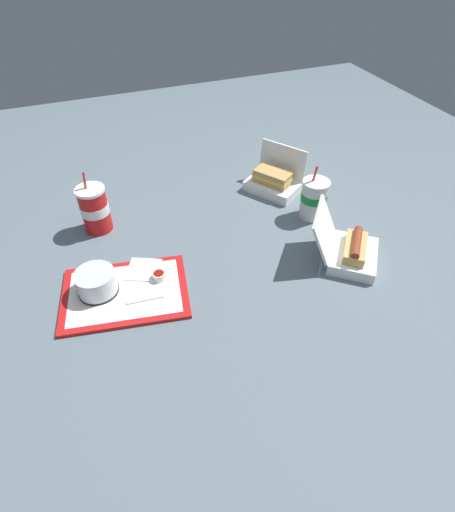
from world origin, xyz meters
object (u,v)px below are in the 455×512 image
Objects in this scene: cake_container at (97,283)px; clamshell_hotdog_left at (350,250)px; soda_cup_corner at (314,198)px; soda_cup_left at (95,209)px; food_tray at (125,293)px; clamshell_sandwich_front at (273,181)px; ketchup_cup at (159,275)px; plastic_fork at (146,299)px.

clamshell_hotdog_left is (-0.78, 0.14, -0.01)m from cake_container.
soda_cup_corner is 0.91× the size of soda_cup_left.
clamshell_sandwich_front is (-0.66, -0.35, 0.04)m from food_tray.
ketchup_cup is at bearing 112.25° from soda_cup_left.
ketchup_cup is at bearing -170.72° from food_tray.
food_tray is at bearing 157.33° from cake_container.
cake_container reaches higher than ketchup_cup.
clamshell_sandwich_front is 1.20× the size of soda_cup_corner.
food_tray is 10.25× the size of ketchup_cup.
plastic_fork is 0.73m from clamshell_sandwich_front.
clamshell_sandwich_front is at bearing -152.17° from food_tray.
cake_container is at bearing -10.29° from clamshell_hotdog_left.
food_tray is at bearing 94.35° from soda_cup_left.
cake_container is 0.15m from plastic_fork.
soda_cup_corner is (-0.06, 0.21, 0.03)m from clamshell_sandwich_front.
food_tray is 0.72m from clamshell_hotdog_left.
plastic_fork is (0.06, 0.07, -0.01)m from ketchup_cup.
ketchup_cup is 0.16× the size of clamshell_sandwich_front.
food_tray is at bearing -8.96° from clamshell_hotdog_left.
cake_container is at bearing 82.04° from soda_cup_left.
ketchup_cup is at bearing 11.67° from soda_cup_corner.
clamshell_hotdog_left is 1.25× the size of soda_cup_left.
clamshell_hotdog_left reaches higher than cake_container.
food_tray is 0.08m from plastic_fork.
cake_container is at bearing -3.79° from ketchup_cup.
food_tray is 1.80× the size of soda_cup_left.
soda_cup_left reaches higher than ketchup_cup.
food_tray is 1.44× the size of clamshell_hotdog_left.
cake_container is 0.52× the size of soda_cup_left.
clamshell_hotdog_left is at bearing 147.85° from soda_cup_left.
soda_cup_corner reaches higher than clamshell_sandwich_front.
cake_container is 0.42× the size of clamshell_hotdog_left.
ketchup_cup is 0.19× the size of soda_cup_corner.
ketchup_cup is (-0.18, 0.01, -0.02)m from cake_container.
clamshell_sandwich_front is (-0.73, -0.32, -0.00)m from cake_container.
clamshell_hotdog_left is (-0.60, 0.13, 0.01)m from ketchup_cup.
food_tray is 0.09m from cake_container.
soda_cup_left is at bearing -67.75° from ketchup_cup.
clamshell_sandwich_front is 0.69m from soda_cup_left.
ketchup_cup is 0.64m from clamshell_sandwich_front.
soda_cup_left reaches higher than soda_cup_corner.
soda_cup_left is at bearing -15.52° from soda_cup_corner.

